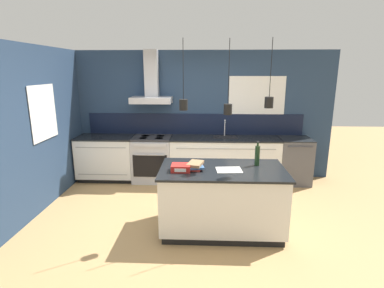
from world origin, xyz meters
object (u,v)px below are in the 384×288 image
(bottle_on_island, at_px, (257,155))
(red_supply_box, at_px, (181,168))
(book_stack, at_px, (194,166))
(dishwasher, at_px, (294,160))
(oven_range, at_px, (153,159))

(bottle_on_island, relative_size, red_supply_box, 1.36)
(bottle_on_island, xyz_separation_m, red_supply_box, (-1.05, -0.29, -0.10))
(book_stack, relative_size, red_supply_box, 1.23)
(dishwasher, xyz_separation_m, book_stack, (-1.92, -1.96, 0.50))
(dishwasher, bearing_deg, oven_range, -179.92)
(dishwasher, relative_size, book_stack, 2.94)
(bottle_on_island, bearing_deg, book_stack, -166.91)
(dishwasher, distance_m, red_supply_box, 2.97)
(oven_range, xyz_separation_m, book_stack, (0.92, -1.96, 0.50))
(book_stack, distance_m, red_supply_box, 0.20)
(book_stack, height_order, red_supply_box, book_stack)
(bottle_on_island, distance_m, book_stack, 0.90)
(dishwasher, bearing_deg, book_stack, -134.39)
(bottle_on_island, bearing_deg, red_supply_box, -164.59)
(oven_range, distance_m, red_supply_box, 2.23)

